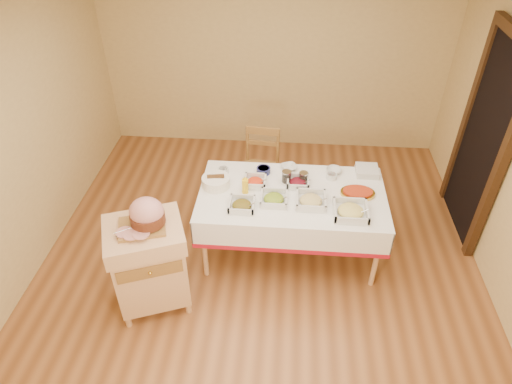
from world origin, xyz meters
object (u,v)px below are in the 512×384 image
(dining_chair, at_px, (260,167))
(mustard_bottle, at_px, (245,185))
(preserve_jar_right, at_px, (303,178))
(brass_platter, at_px, (358,193))
(dining_table, at_px, (291,206))
(ham_on_board, at_px, (146,215))
(plate_stack, at_px, (367,171))
(bread_basket, at_px, (216,182))
(preserve_jar_left, at_px, (287,177))
(butcher_cart, at_px, (149,261))

(dining_chair, xyz_separation_m, mustard_bottle, (-0.09, -0.86, 0.37))
(preserve_jar_right, distance_m, brass_platter, 0.55)
(dining_table, relative_size, preserve_jar_right, 15.98)
(preserve_jar_right, bearing_deg, dining_table, -118.22)
(ham_on_board, distance_m, mustard_bottle, 1.06)
(mustard_bottle, distance_m, plate_stack, 1.29)
(dining_table, xyz_separation_m, bread_basket, (-0.76, 0.06, 0.21))
(preserve_jar_left, bearing_deg, ham_on_board, -140.24)
(dining_chair, relative_size, bread_basket, 3.32)
(dining_table, xyz_separation_m, mustard_bottle, (-0.46, -0.03, 0.25))
(butcher_cart, bearing_deg, dining_table, 32.43)
(preserve_jar_right, height_order, brass_platter, preserve_jar_right)
(plate_stack, distance_m, brass_platter, 0.38)
(preserve_jar_left, distance_m, plate_stack, 0.85)
(butcher_cart, xyz_separation_m, preserve_jar_left, (1.18, 0.98, 0.29))
(ham_on_board, bearing_deg, mustard_bottle, 44.47)
(plate_stack, relative_size, brass_platter, 0.67)
(dining_chair, height_order, mustard_bottle, mustard_bottle)
(plate_stack, bearing_deg, dining_table, -152.34)
(dining_table, distance_m, preserve_jar_left, 0.30)
(mustard_bottle, height_order, brass_platter, mustard_bottle)
(preserve_jar_left, relative_size, preserve_jar_right, 1.08)
(dining_chair, distance_m, mustard_bottle, 0.94)
(bread_basket, relative_size, plate_stack, 1.25)
(butcher_cart, relative_size, preserve_jar_left, 7.51)
(plate_stack, bearing_deg, bread_basket, -167.47)
(butcher_cart, height_order, preserve_jar_right, butcher_cart)
(mustard_bottle, bearing_deg, dining_chair, 84.27)
(butcher_cart, height_order, brass_platter, butcher_cart)
(bread_basket, xyz_separation_m, plate_stack, (1.51, 0.34, -0.02))
(ham_on_board, bearing_deg, brass_platter, 23.36)
(dining_chair, xyz_separation_m, bread_basket, (-0.39, -0.77, 0.34))
(butcher_cart, bearing_deg, bread_basket, 60.26)
(butcher_cart, bearing_deg, plate_stack, 30.67)
(bread_basket, bearing_deg, plate_stack, 12.53)
(dining_chair, height_order, plate_stack, dining_chair)
(ham_on_board, relative_size, preserve_jar_left, 3.31)
(ham_on_board, height_order, preserve_jar_left, ham_on_board)
(plate_stack, bearing_deg, brass_platter, -109.32)
(dining_table, relative_size, preserve_jar_left, 14.79)
(brass_platter, bearing_deg, preserve_jar_right, 163.00)
(preserve_jar_right, xyz_separation_m, brass_platter, (0.53, -0.16, -0.03))
(dining_table, height_order, plate_stack, plate_stack)
(butcher_cart, relative_size, bread_basket, 3.31)
(mustard_bottle, bearing_deg, dining_table, 3.32)
(mustard_bottle, relative_size, plate_stack, 0.87)
(preserve_jar_left, relative_size, bread_basket, 0.44)
(bread_basket, bearing_deg, mustard_bottle, -16.30)
(dining_chair, relative_size, preserve_jar_right, 8.13)
(ham_on_board, relative_size, bread_basket, 1.46)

